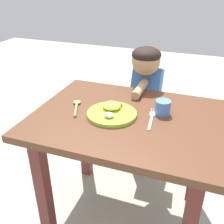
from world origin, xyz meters
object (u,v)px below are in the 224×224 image
fork (152,118)px  spoon (76,105)px  drinking_cup (163,108)px  plate (112,112)px  person (145,104)px

fork → spoon: 0.43m
drinking_cup → fork: bearing=-121.4°
drinking_cup → plate: bearing=-158.0°
plate → spoon: bearing=174.2°
drinking_cup → spoon: bearing=-170.4°
fork → spoon: spoon is taller
plate → spoon: (-0.22, 0.02, -0.01)m
fork → person: 0.54m
plate → drinking_cup: size_ratio=3.22×
fork → drinking_cup: (0.04, 0.07, 0.04)m
spoon → plate: bearing=-118.3°
person → fork: bearing=106.1°
plate → spoon: size_ratio=1.41×
spoon → person: size_ratio=0.19×
fork → person: bearing=10.4°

